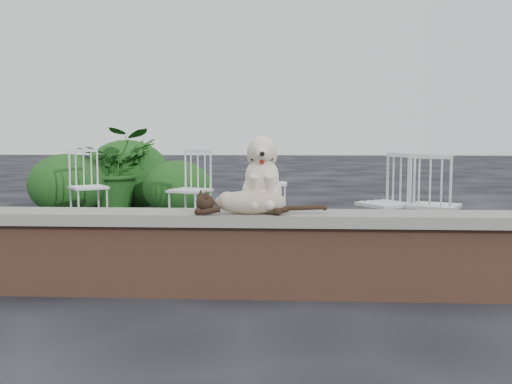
# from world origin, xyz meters

# --- Properties ---
(ground) EXTENTS (60.00, 60.00, 0.00)m
(ground) POSITION_xyz_m (0.00, 0.00, 0.00)
(ground) COLOR black
(ground) RESTS_ON ground
(brick_wall) EXTENTS (6.00, 0.30, 0.50)m
(brick_wall) POSITION_xyz_m (0.00, 0.00, 0.25)
(brick_wall) COLOR brown
(brick_wall) RESTS_ON ground
(capstone) EXTENTS (6.20, 0.40, 0.08)m
(capstone) POSITION_xyz_m (0.00, 0.00, 0.54)
(capstone) COLOR slate
(capstone) RESTS_ON brick_wall
(dog) EXTENTS (0.37, 0.48, 0.53)m
(dog) POSITION_xyz_m (-0.10, 0.05, 0.85)
(dog) COLOR beige
(dog) RESTS_ON capstone
(cat) EXTENTS (1.06, 0.31, 0.18)m
(cat) POSITION_xyz_m (-0.18, -0.10, 0.67)
(cat) COLOR tan
(cat) RESTS_ON capstone
(chair_a) EXTENTS (0.78, 0.78, 0.94)m
(chair_a) POSITION_xyz_m (-2.47, 3.22, 0.47)
(chair_a) COLOR white
(chair_a) RESTS_ON ground
(chair_d) EXTENTS (0.78, 0.78, 0.94)m
(chair_d) POSITION_xyz_m (1.02, 1.61, 0.47)
(chair_d) COLOR white
(chair_d) RESTS_ON ground
(chair_b) EXTENTS (0.73, 0.73, 0.94)m
(chair_b) POSITION_xyz_m (-1.10, 2.89, 0.47)
(chair_b) COLOR white
(chair_b) RESTS_ON ground
(chair_e) EXTENTS (0.56, 0.56, 0.94)m
(chair_e) POSITION_xyz_m (-0.14, 3.91, 0.47)
(chair_e) COLOR white
(chair_e) RESTS_ON ground
(chair_c) EXTENTS (0.75, 0.75, 0.94)m
(chair_c) POSITION_xyz_m (1.45, 1.49, 0.47)
(chair_c) COLOR white
(chair_c) RESTS_ON ground
(potted_plant_a) EXTENTS (1.37, 1.28, 1.23)m
(potted_plant_a) POSITION_xyz_m (-2.53, 4.60, 0.62)
(potted_plant_a) COLOR #1A4915
(potted_plant_a) RESTS_ON ground
(potted_plant_b) EXTENTS (0.84, 0.84, 1.07)m
(potted_plant_b) POSITION_xyz_m (-2.27, 5.03, 0.53)
(potted_plant_b) COLOR #1A4915
(potted_plant_b) RESTS_ON ground
(shrubbery) EXTENTS (2.69, 2.43, 1.10)m
(shrubbery) POSITION_xyz_m (-2.55, 4.90, 0.44)
(shrubbery) COLOR #1A4915
(shrubbery) RESTS_ON ground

